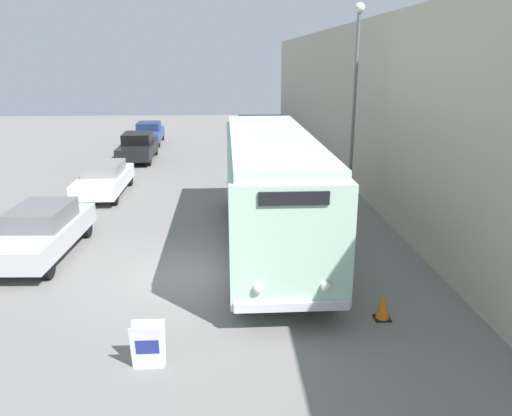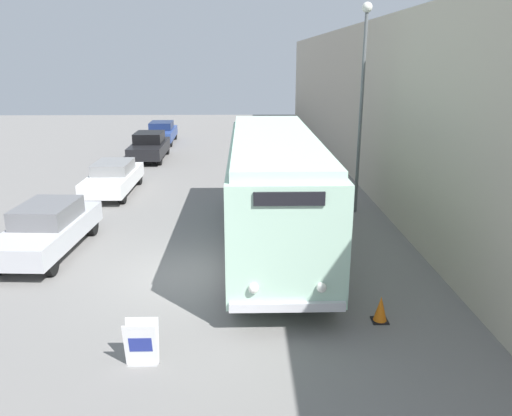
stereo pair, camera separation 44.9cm
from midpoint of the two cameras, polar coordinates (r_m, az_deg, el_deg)
name	(u,v)px [view 2 (the right image)]	position (r m, az deg, el deg)	size (l,w,h in m)	color
ground_plane	(189,275)	(13.79, -6.77, -7.67)	(80.00, 80.00, 0.00)	slate
building_wall_right	(366,106)	(23.29, 13.03, 11.26)	(0.30, 60.00, 7.22)	#B2A893
vintage_bus	(274,185)	(15.21, 2.88, 2.65)	(2.60, 10.58, 3.50)	black
sign_board	(142,344)	(10.06, -11.66, -14.97)	(0.63, 0.35, 0.93)	gray
streetlamp	(363,84)	(18.81, 12.77, 13.61)	(0.36, 0.36, 7.52)	#595E60
parked_car_near	(48,228)	(16.16, -21.97, -2.14)	(2.01, 4.75, 1.51)	black
parked_car_mid	(113,177)	(22.46, -15.44, 3.41)	(1.77, 4.61, 1.38)	black
parked_car_far	(149,146)	(29.68, -11.66, 6.95)	(1.91, 4.62, 1.57)	black
parked_car_distant	(162,132)	(35.43, -10.38, 8.52)	(1.89, 4.58, 1.45)	black
traffic_cone	(381,309)	(11.75, 15.14, -11.11)	(0.36, 0.36, 0.61)	black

